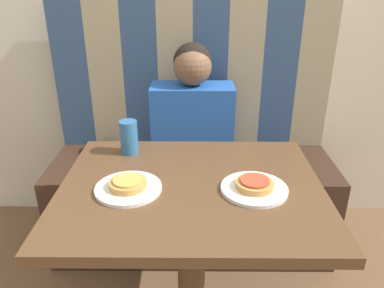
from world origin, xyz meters
TOP-DOWN VIEW (x-y plane):
  - booth_seat at (0.00, 0.63)m, footprint 1.40×0.53m
  - booth_backrest at (0.00, 0.85)m, footprint 1.40×0.09m
  - dining_table at (0.00, 0.00)m, footprint 0.85×0.69m
  - person at (0.00, 0.64)m, footprint 0.39×0.20m
  - plate_left at (-0.20, -0.03)m, footprint 0.21×0.21m
  - plate_right at (0.20, -0.03)m, footprint 0.21×0.21m
  - pizza_left at (-0.20, -0.03)m, footprint 0.12×0.12m
  - pizza_right at (0.20, -0.03)m, footprint 0.12×0.12m
  - drinking_cup at (-0.24, 0.24)m, footprint 0.07×0.07m

SIDE VIEW (x-z plane):
  - booth_seat at x=0.00m, z-range 0.00..0.49m
  - dining_table at x=0.00m, z-range 0.25..0.97m
  - plate_left at x=-0.20m, z-range 0.71..0.73m
  - plate_right at x=0.20m, z-range 0.71..0.73m
  - pizza_left at x=-0.20m, z-range 0.73..0.75m
  - pizza_right at x=0.20m, z-range 0.73..0.75m
  - person at x=0.00m, z-range 0.48..1.05m
  - drinking_cup at x=-0.24m, z-range 0.71..0.84m
  - booth_backrest at x=0.00m, z-range 0.49..1.24m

